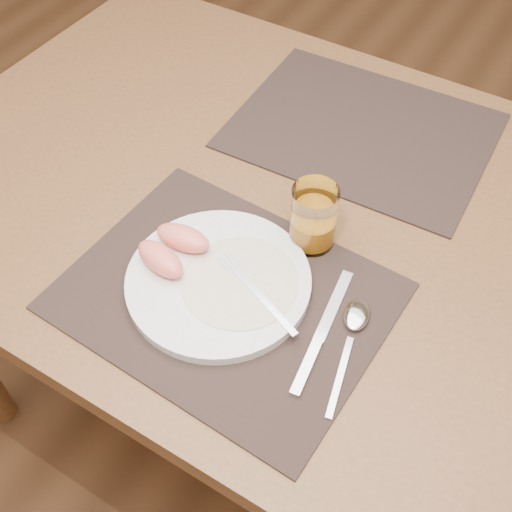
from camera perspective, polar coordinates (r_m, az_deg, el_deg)
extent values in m
plane|color=brown|center=(1.67, 3.02, -13.81)|extent=(5.00, 5.00, 0.00)
cube|color=brown|center=(1.06, 4.61, 3.55)|extent=(1.40, 0.90, 0.04)
cylinder|color=brown|center=(1.80, -8.19, 10.21)|extent=(0.06, 0.06, 0.71)
cube|color=#2E211C|center=(0.93, -2.73, -3.58)|extent=(0.46, 0.37, 0.00)
cube|color=#2E211C|center=(1.20, 9.37, 10.96)|extent=(0.46, 0.37, 0.00)
cylinder|color=white|center=(0.93, -3.35, -2.26)|extent=(0.27, 0.27, 0.02)
cylinder|color=white|center=(0.92, -1.48, -2.28)|extent=(0.17, 0.17, 0.00)
cube|color=silver|center=(0.89, 1.24, -4.57)|extent=(0.11, 0.05, 0.00)
cube|color=silver|center=(0.93, -1.36, -1.70)|extent=(0.03, 0.02, 0.00)
cube|color=silver|center=(0.94, -2.41, -0.54)|extent=(0.04, 0.04, 0.00)
cube|color=silver|center=(0.92, 6.92, -4.37)|extent=(0.03, 0.13, 0.00)
cube|color=silver|center=(0.86, 4.51, -9.80)|extent=(0.03, 0.09, 0.01)
cube|color=silver|center=(0.86, 7.47, -10.58)|extent=(0.04, 0.12, 0.00)
ellipsoid|color=silver|center=(0.91, 8.95, -5.17)|extent=(0.05, 0.06, 0.01)
cylinder|color=white|center=(0.96, 5.13, 3.50)|extent=(0.07, 0.07, 0.11)
cylinder|color=orange|center=(0.98, 5.02, 2.39)|extent=(0.06, 0.06, 0.04)
ellipsoid|color=#FF7A68|center=(0.94, -8.50, -0.26)|extent=(0.09, 0.06, 0.03)
ellipsoid|color=#FF7A68|center=(0.96, -6.50, 1.61)|extent=(0.09, 0.05, 0.03)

